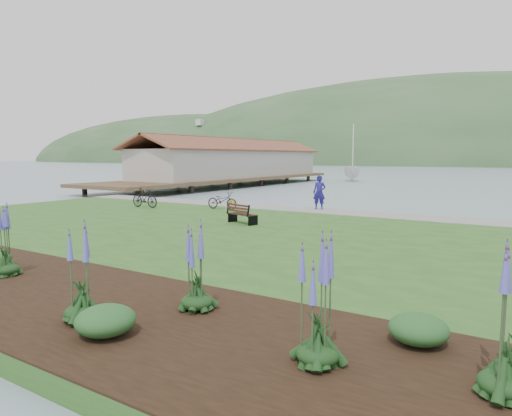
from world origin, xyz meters
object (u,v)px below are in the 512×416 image
Objects in this scene: park_bench at (241,213)px; person at (319,190)px; bicycle_a at (222,200)px; sailboat at (352,181)px.

park_bench is 0.71× the size of person.
person is at bearing 101.26° from park_bench.
bicycle_a is 39.29m from sailboat.
sailboat reaches higher than bicycle_a.
park_bench is 6.74m from person.
park_bench is 0.06× the size of sailboat.
bicycle_a is (-3.99, 4.02, 0.03)m from park_bench.
bicycle_a is at bearing -164.17° from person.
sailboat reaches higher than person.
person is 1.20× the size of bicycle_a.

